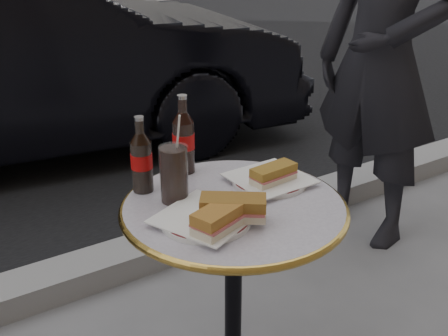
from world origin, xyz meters
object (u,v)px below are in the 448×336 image
bistro_table (233,313)px  parked_car (0,59)px  plate_left (206,219)px  cola_glass (174,174)px  cola_bottle_right (183,134)px  pedestrian (382,60)px  plate_right (269,181)px  cola_bottle_left (141,154)px

bistro_table → parked_car: (-0.04, 2.59, 0.27)m
bistro_table → plate_left: (-0.12, -0.04, 0.37)m
bistro_table → cola_glass: size_ratio=4.58×
bistro_table → cola_glass: 0.48m
cola_bottle_right → pedestrian: pedestrian is taller
pedestrian → plate_left: bearing=-76.0°
plate_right → cola_glass: 0.30m
parked_car → pedestrian: (1.22, -2.01, 0.23)m
bistro_table → pedestrian: pedestrian is taller
parked_car → plate_left: bearing=-173.2°
plate_left → pedestrian: size_ratio=0.13×
cola_glass → pedestrian: 1.39m
plate_right → cola_bottle_right: size_ratio=0.91×
cola_bottle_left → cola_bottle_right: bearing=17.5°
cola_glass → plate_right: bearing=-9.8°
plate_right → cola_bottle_right: cola_bottle_right is taller
plate_left → bistro_table: bearing=20.1°
plate_left → parked_car: bearing=88.3°
plate_right → pedestrian: bearing=27.2°
plate_right → cola_bottle_right: (-0.17, 0.20, 0.12)m
plate_left → plate_right: size_ratio=1.06×
pedestrian → cola_bottle_right: bearing=-86.7°
plate_right → pedestrian: (1.02, 0.52, 0.13)m
cola_glass → parked_car: parked_car is taller
cola_glass → parked_car: 2.49m
cola_bottle_left → cola_glass: bearing=-66.5°
parked_car → bistro_table: bearing=-170.7°
cola_glass → plate_left: bearing=-86.5°
cola_bottle_right → pedestrian: bearing=15.0°
plate_right → pedestrian: size_ratio=0.13×
cola_bottle_right → parked_car: bearing=90.8°
plate_left → cola_bottle_right: size_ratio=0.96×
cola_glass → pedestrian: (1.31, 0.47, 0.05)m
plate_left → cola_bottle_right: 0.34m
plate_right → pedestrian: 1.15m
cola_bottle_left → cola_glass: (0.05, -0.10, -0.03)m
plate_right → parked_car: (-0.20, 2.53, -0.11)m
parked_car → plate_right: bearing=-167.0°
cola_bottle_right → cola_glass: bearing=-126.9°
bistro_table → pedestrian: bearing=26.1°
cola_bottle_right → plate_left: bearing=-109.5°
bistro_table → pedestrian: size_ratio=0.42×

